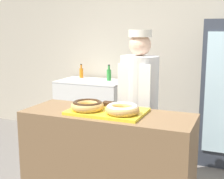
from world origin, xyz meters
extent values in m
cube|color=#BCB29E|center=(0.00, 2.13, 1.35)|extent=(8.00, 0.06, 2.70)
cube|color=brown|center=(0.00, 0.00, 0.48)|extent=(1.43, 0.54, 0.95)
cube|color=yellow|center=(0.00, 0.00, 0.96)|extent=(0.63, 0.41, 0.02)
torus|color=tan|center=(-0.16, -0.06, 1.01)|extent=(0.28, 0.28, 0.07)
torus|color=#331E0F|center=(-0.16, -0.06, 1.03)|extent=(0.25, 0.25, 0.04)
torus|color=tan|center=(0.16, -0.06, 1.01)|extent=(0.28, 0.28, 0.07)
torus|color=white|center=(0.16, -0.06, 1.03)|extent=(0.25, 0.25, 0.04)
cube|color=#382111|center=(-0.06, 0.14, 0.99)|extent=(0.09, 0.09, 0.03)
cube|color=#382111|center=(0.06, 0.14, 0.99)|extent=(0.09, 0.09, 0.03)
cylinder|color=#4C4C51|center=(0.08, 0.61, 0.39)|extent=(0.27, 0.27, 0.79)
cylinder|color=white|center=(0.08, 0.61, 1.08)|extent=(0.38, 0.38, 0.59)
cube|color=white|center=(0.08, 0.43, 0.70)|extent=(0.32, 0.02, 1.24)
sphere|color=beige|center=(0.08, 0.61, 1.49)|extent=(0.21, 0.21, 0.21)
cylinder|color=white|center=(0.08, 0.61, 1.60)|extent=(0.22, 0.22, 0.07)
cube|color=silver|center=(-1.01, 1.74, 0.45)|extent=(0.96, 0.60, 0.90)
cube|color=gray|center=(-1.01, 1.74, 0.88)|extent=(0.96, 0.60, 0.01)
cylinder|color=#2D8C38|center=(-0.78, 1.84, 0.98)|extent=(0.06, 0.06, 0.16)
cylinder|color=#2D8C38|center=(-0.78, 1.84, 1.09)|extent=(0.03, 0.03, 0.06)
cylinder|color=black|center=(-0.78, 1.84, 1.13)|extent=(0.03, 0.03, 0.01)
cylinder|color=orange|center=(-1.28, 1.93, 0.98)|extent=(0.06, 0.06, 0.15)
cylinder|color=orange|center=(-1.28, 1.93, 1.08)|extent=(0.03, 0.03, 0.06)
cylinder|color=black|center=(-1.28, 1.93, 1.11)|extent=(0.03, 0.03, 0.01)
camera|label=1|loc=(1.00, -2.30, 1.62)|focal=50.00mm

